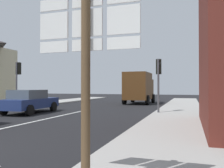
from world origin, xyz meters
TOP-DOWN VIEW (x-y plane):
  - ground_plane at (0.00, 10.00)m, footprint 80.00×80.00m
  - sidewalk_right at (6.37, 8.00)m, footprint 2.87×44.00m
  - lane_centre_stripe at (0.00, 6.00)m, footprint 0.16×12.00m
  - sedan_far at (-2.57, 8.81)m, footprint 2.13×4.28m
  - delivery_truck at (2.20, 19.53)m, footprint 2.51×5.01m
  - route_sign_post at (5.53, -0.56)m, footprint 1.66×0.14m
  - traffic_light_near_left at (-5.24, 10.93)m, footprint 0.30×0.49m
  - traffic_light_near_right at (5.24, 10.61)m, footprint 0.30×0.49m

SIDE VIEW (x-z plane):
  - ground_plane at x=0.00m, z-range 0.00..0.00m
  - lane_centre_stripe at x=0.00m, z-range 0.00..0.01m
  - sidewalk_right at x=6.37m, z-range 0.00..0.14m
  - sedan_far at x=-2.57m, z-range 0.03..1.50m
  - delivery_truck at x=2.20m, z-range 0.13..3.18m
  - route_sign_post at x=5.53m, z-range 0.40..3.60m
  - traffic_light_near_right at x=5.24m, z-range 0.80..4.12m
  - traffic_light_near_left at x=-5.24m, z-range 0.84..4.33m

